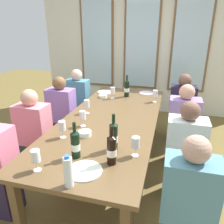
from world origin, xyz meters
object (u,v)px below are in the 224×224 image
(wine_bottle_3, at_px, (112,150))
(wine_glass_3, at_px, (136,143))
(wine_glass_5, at_px, (36,157))
(wine_glass_6, at_px, (87,104))
(dining_table, at_px, (111,122))
(wine_glass_2, at_px, (62,126))
(white_plate_1, at_px, (106,92))
(tasting_bowl_0, at_px, (85,133))
(seated_person_1, at_px, (182,128))
(seated_person_2, at_px, (78,103))
(white_plate_2, at_px, (85,171))
(seated_person_0, at_px, (62,115))
(wine_glass_0, at_px, (113,91))
(seated_person_3, at_px, (181,111))
(wine_bottle_1, at_px, (75,144))
(water_bottle, at_px, (68,172))
(white_plate_0, at_px, (146,93))
(seated_person_7, at_px, (184,156))
(seated_person_5, at_px, (187,208))
(seated_person_6, at_px, (35,137))
(wine_bottle_2, at_px, (127,88))
(wine_bottle_0, at_px, (113,136))
(wine_glass_1, at_px, (155,94))
(wine_glass_4, at_px, (83,116))
(tasting_bowl_1, at_px, (103,96))

(wine_bottle_3, bearing_deg, wine_glass_3, 44.58)
(wine_glass_5, distance_m, wine_glass_6, 1.21)
(dining_table, height_order, wine_glass_2, wine_glass_2)
(white_plate_1, distance_m, wine_bottle_3, 2.04)
(tasting_bowl_0, xyz_separation_m, seated_person_1, (0.98, 0.91, -0.24))
(wine_glass_5, bearing_deg, tasting_bowl_0, 77.83)
(white_plate_1, bearing_deg, seated_person_2, -173.34)
(dining_table, height_order, white_plate_2, white_plate_2)
(seated_person_0, height_order, seated_person_1, same)
(white_plate_1, distance_m, wine_glass_0, 0.37)
(tasting_bowl_0, relative_size, seated_person_3, 0.12)
(tasting_bowl_0, xyz_separation_m, wine_glass_3, (0.55, -0.23, 0.10))
(wine_bottle_1, distance_m, water_bottle, 0.36)
(white_plate_1, bearing_deg, wine_glass_5, -87.07)
(white_plate_2, distance_m, seated_person_0, 1.74)
(wine_bottle_1, bearing_deg, dining_table, 86.85)
(white_plate_0, relative_size, seated_person_0, 0.22)
(wine_glass_3, bearing_deg, seated_person_7, 46.96)
(wine_glass_6, bearing_deg, wine_glass_2, -89.23)
(wine_bottle_3, xyz_separation_m, wine_glass_3, (0.16, 0.16, -0.00))
(white_plate_1, height_order, seated_person_0, seated_person_0)
(seated_person_0, bearing_deg, seated_person_5, -38.89)
(wine_bottle_1, bearing_deg, wine_bottle_3, -2.08)
(water_bottle, bearing_deg, seated_person_6, 134.61)
(dining_table, relative_size, wine_glass_2, 15.25)
(white_plate_1, distance_m, white_plate_2, 2.14)
(wine_bottle_2, height_order, seated_person_0, seated_person_0)
(wine_glass_0, xyz_separation_m, seated_person_3, (1.03, 0.31, -0.33))
(wine_bottle_0, xyz_separation_m, wine_glass_1, (0.24, 1.44, -0.01))
(wine_glass_4, distance_m, seated_person_5, 1.33)
(wine_glass_5, height_order, seated_person_3, seated_person_3)
(white_plate_0, distance_m, tasting_bowl_0, 1.73)
(seated_person_7, bearing_deg, dining_table, 160.85)
(wine_bottle_3, height_order, seated_person_2, seated_person_2)
(white_plate_0, height_order, wine_glass_1, wine_glass_1)
(wine_glass_1, xyz_separation_m, seated_person_0, (-1.31, -0.36, -0.33))
(white_plate_0, xyz_separation_m, seated_person_3, (0.57, -0.12, -0.22))
(wine_glass_1, bearing_deg, wine_bottle_2, 161.46)
(wine_bottle_1, bearing_deg, seated_person_3, 64.94)
(tasting_bowl_1, height_order, wine_glass_5, wine_glass_5)
(wine_glass_6, bearing_deg, wine_glass_4, -75.29)
(wine_bottle_0, distance_m, water_bottle, 0.57)
(wine_bottle_0, distance_m, seated_person_2, 2.02)
(tasting_bowl_1, xyz_separation_m, seated_person_5, (1.19, -1.75, -0.23))
(wine_glass_5, height_order, wine_glass_6, same)
(seated_person_2, xyz_separation_m, seated_person_3, (1.71, 0.07, 0.00))
(wine_glass_1, bearing_deg, wine_bottle_1, -107.20)
(seated_person_5, bearing_deg, wine_bottle_1, 173.35)
(wine_bottle_1, xyz_separation_m, tasting_bowl_0, (-0.07, 0.38, -0.10))
(water_bottle, bearing_deg, wine_bottle_2, 91.16)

